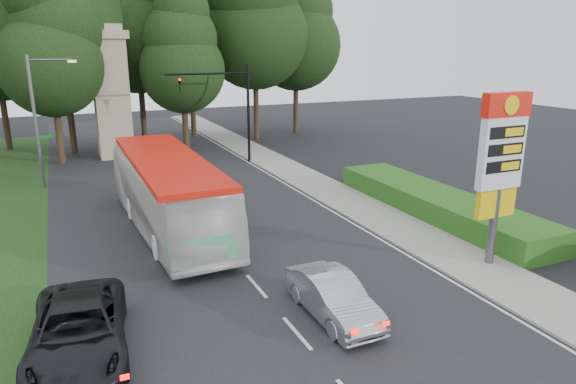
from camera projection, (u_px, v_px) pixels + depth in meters
name	position (u px, v px, depth m)	size (l,w,h in m)	color
ground	(304.00, 342.00, 15.22)	(120.00, 120.00, 0.00)	black
road_surface	(200.00, 221.00, 25.75)	(14.00, 80.00, 0.02)	black
sidewalk_right	(347.00, 200.00, 29.08)	(3.00, 80.00, 0.12)	gray
hedge	(436.00, 204.00, 26.60)	(3.00, 14.00, 1.20)	#255416
gas_station_pylon	(501.00, 157.00, 19.37)	(2.10, 0.45, 6.85)	#59595E
traffic_signal_mast	(231.00, 100.00, 37.24)	(6.10, 0.35, 7.20)	black
streetlight_signs	(39.00, 116.00, 30.58)	(2.75, 0.98, 8.00)	#59595E
monument	(111.00, 92.00, 39.37)	(3.00, 3.00, 10.05)	gray
tree_center_right	(135.00, 15.00, 43.32)	(9.24, 9.24, 18.15)	#2D2116
tree_east_near	(189.00, 32.00, 47.41)	(8.12, 8.12, 15.95)	#2D2116
tree_east_mid	(255.00, 12.00, 45.40)	(9.52, 9.52, 18.70)	#2D2116
tree_far_east	(296.00, 26.00, 49.40)	(8.68, 8.68, 17.05)	#2D2116
tree_monument_left	(48.00, 43.00, 35.94)	(7.28, 7.28, 14.30)	#2D2116
tree_monument_right	(181.00, 52.00, 40.30)	(6.72, 6.72, 13.20)	#2D2116
transit_bus	(168.00, 194.00, 24.08)	(2.99, 12.77, 3.56)	silver
sedan_silver	(333.00, 297.00, 16.48)	(1.50, 4.31, 1.42)	#A8AAB0
suv_charcoal	(79.00, 330.00, 14.41)	(2.59, 5.61, 1.56)	black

